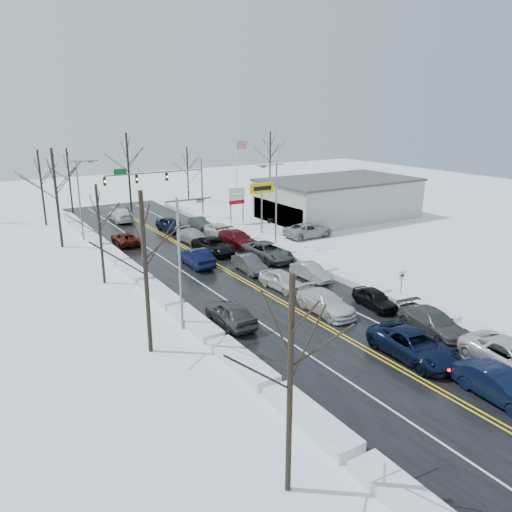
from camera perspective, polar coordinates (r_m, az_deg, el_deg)
ground at (r=41.63m, az=0.18°, el=-3.72°), size 160.00×160.00×0.00m
road_surface at (r=43.23m, az=-1.21°, el=-2.92°), size 14.00×84.00×0.01m
snow_bank_left at (r=40.18m, az=-10.63°, el=-4.78°), size 1.56×72.00×0.55m
snow_bank_right at (r=47.33m, az=6.74°, el=-1.29°), size 1.56×72.00×0.55m
traffic_signal_mast at (r=66.32m, az=-10.20°, el=8.58°), size 13.28×0.39×8.00m
tires_plus_sign at (r=58.92m, az=0.67°, el=7.37°), size 3.20×0.34×6.00m
used_vehicles_sign at (r=64.29m, az=-2.21°, el=6.63°), size 2.20×0.22×4.65m
speed_limit_sign at (r=40.33m, az=16.31°, el=-2.64°), size 0.55×0.09×2.35m
flagpole at (r=73.08m, az=-2.13°, el=9.91°), size 1.87×1.20×10.00m
dealership_building at (r=68.86m, az=9.35°, el=6.53°), size 20.40×12.40×5.30m
streetlight_ne at (r=52.73m, az=2.14°, el=6.61°), size 3.20×0.25×9.00m
streetlight_sw at (r=32.94m, az=-8.44°, el=0.29°), size 3.20×0.25×9.00m
streetlight_nw at (r=59.18m, az=-19.40°, el=6.79°), size 3.20×0.25×9.00m
tree_left_a at (r=18.22m, az=4.01°, el=-10.12°), size 3.60×3.60×9.00m
tree_left_b at (r=29.60m, az=-12.71°, el=1.56°), size 4.00×4.00×10.00m
tree_left_c at (r=43.23m, az=-17.56°, el=4.46°), size 3.40×3.40×8.50m
tree_left_d at (r=56.41m, az=-22.03°, el=8.17°), size 4.20×4.20×10.50m
tree_left_e at (r=68.32m, az=-23.46°, el=8.69°), size 3.80×3.80×9.50m
tree_far_b at (r=76.02m, az=-20.67°, el=9.40°), size 3.60×3.60×9.00m
tree_far_c at (r=75.92m, az=-14.46°, el=10.99°), size 4.40×4.40×11.00m
tree_far_d at (r=80.99m, az=-7.85°, el=10.43°), size 3.40×3.40×8.50m
tree_far_e at (r=88.94m, az=1.63°, el=12.02°), size 4.20×4.20×10.50m
queued_car_1 at (r=29.56m, az=25.88°, el=-14.53°), size 2.05×5.01×1.61m
queued_car_2 at (r=32.08m, az=17.43°, el=-11.02°), size 2.96×6.04×1.65m
queued_car_3 at (r=37.25m, az=7.91°, el=-6.40°), size 2.23×5.38×1.55m
queued_car_4 at (r=41.54m, az=2.98°, el=-3.78°), size 2.24×4.72×1.56m
queued_car_5 at (r=45.83m, az=-0.78°, el=-1.78°), size 1.78×4.58×1.49m
queued_car_6 at (r=51.77m, az=-4.83°, el=0.34°), size 2.91×5.89×1.61m
queued_car_7 at (r=55.87m, az=-7.10°, el=1.49°), size 2.67×5.36×1.50m
queued_car_8 at (r=61.57m, az=-9.64°, el=2.80°), size 2.65×5.18×1.69m
queued_car_10 at (r=32.76m, az=27.14°, el=-11.58°), size 3.36×6.33×1.69m
queued_car_11 at (r=35.65m, az=19.49°, el=-8.34°), size 2.97×5.75×1.60m
queued_car_12 at (r=38.87m, az=13.37°, el=-5.71°), size 2.16×4.30×1.41m
queued_car_13 at (r=44.03m, az=6.27°, el=-2.67°), size 1.69×4.35×1.41m
queued_car_14 at (r=49.35m, az=1.36°, el=-0.43°), size 3.17×6.26×1.70m
queued_car_15 at (r=54.07m, az=-2.06°, el=1.09°), size 2.68×5.95×1.69m
queued_car_16 at (r=57.75m, az=-4.05°, el=2.08°), size 2.39×5.08×1.68m
queued_car_17 at (r=62.91m, az=-6.47°, el=3.23°), size 1.45×4.03×1.32m
oncoming_car_0 at (r=47.83m, az=-6.81°, el=-1.10°), size 1.94×5.26×1.72m
oncoming_car_1 at (r=56.67m, az=-14.66°, el=1.28°), size 2.33×4.89×1.35m
oncoming_car_2 at (r=68.61m, az=-15.12°, el=3.88°), size 2.56×5.95×1.71m
oncoming_car_3 at (r=35.08m, az=-2.90°, el=-7.76°), size 2.11×5.05×1.71m
parked_car_0 at (r=58.29m, az=6.01°, el=2.16°), size 6.04×2.95×1.65m
parked_car_1 at (r=62.31m, az=6.32°, el=3.10°), size 2.14×4.98×1.43m
parked_car_2 at (r=66.16m, az=1.63°, el=3.99°), size 2.11×4.36×1.43m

